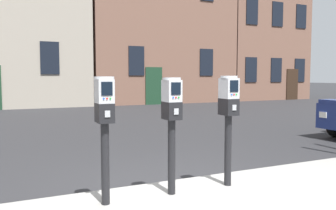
{
  "coord_description": "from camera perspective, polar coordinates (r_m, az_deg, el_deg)",
  "views": [
    {
      "loc": [
        -2.04,
        -4.03,
        1.53
      ],
      "look_at": [
        -0.23,
        -0.2,
        1.2
      ],
      "focal_mm": 37.96,
      "sensor_mm": 36.0,
      "label": 1
    }
  ],
  "objects": [
    {
      "name": "townhouse_orange_brick",
      "position": [
        27.17,
        13.29,
        12.77
      ],
      "size": [
        6.28,
        5.41,
        11.01
      ],
      "color": "brown",
      "rests_on": "ground_plane"
    },
    {
      "name": "parking_meter_twin_adjacent",
      "position": [
        4.17,
        0.59,
        -1.49
      ],
      "size": [
        0.22,
        0.25,
        1.39
      ],
      "rotation": [
        0.0,
        0.0,
        -1.6
      ],
      "color": "black",
      "rests_on": "sidewalk_slab"
    },
    {
      "name": "parking_meter_near_kerb",
      "position": [
        3.89,
        -10.14,
        -1.89
      ],
      "size": [
        0.22,
        0.25,
        1.4
      ],
      "rotation": [
        0.0,
        0.0,
        -1.6
      ],
      "color": "black",
      "rests_on": "sidewalk_slab"
    },
    {
      "name": "parking_meter_end_of_row",
      "position": [
        4.58,
        9.69,
        -0.84
      ],
      "size": [
        0.22,
        0.25,
        1.41
      ],
      "rotation": [
        0.0,
        0.0,
        -1.6
      ],
      "color": "black",
      "rests_on": "sidewalk_slab"
    },
    {
      "name": "ground_plane",
      "position": [
        4.77,
        1.45,
        -14.23
      ],
      "size": [
        160.0,
        160.0,
        0.0
      ],
      "primitive_type": "plane",
      "color": "#28282B"
    }
  ]
}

